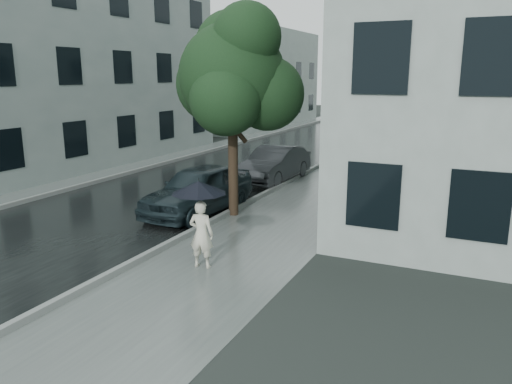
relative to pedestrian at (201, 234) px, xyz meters
The scene contains 15 objects.
ground 0.90m from the pedestrian, 77.86° to the left, with size 120.00×120.00×0.00m, color black.
sidewalk 12.45m from the pedestrian, 88.43° to the left, with size 3.50×60.00×0.01m, color slate.
kerb_near 12.53m from the pedestrian, 96.81° to the left, with size 0.15×60.00×0.15m, color slate.
asphalt_road 13.41m from the pedestrian, 111.86° to the left, with size 6.85×60.00×0.00m, color black.
kerb_far 15.06m from the pedestrian, 124.33° to the left, with size 0.15×60.00×0.15m, color slate.
sidewalk_far 15.60m from the pedestrian, 127.14° to the left, with size 1.70×60.00×0.01m, color #4C5451.
building_near 21.01m from the pedestrian, 74.40° to the left, with size 7.02×36.00×9.00m.
building_far_a 16.55m from the pedestrian, 148.38° to the left, with size 7.02×20.00×9.50m.
building_far_b 33.51m from the pedestrian, 114.21° to the left, with size 7.02×18.00×8.00m.
pedestrian is the anchor object (origin of this frame).
umbrella 1.08m from the pedestrian, 167.89° to the right, with size 1.37×1.37×1.11m.
street_tree 5.69m from the pedestrian, 107.52° to the left, with size 4.12×3.75×6.26m.
lamp_post 13.85m from the pedestrian, 93.19° to the left, with size 0.84×0.38×5.11m.
car_near 4.61m from the pedestrian, 122.14° to the left, with size 1.79×4.44×1.51m, color black.
car_far 9.61m from the pedestrian, 102.92° to the left, with size 1.50×4.30×1.42m, color #26292C.
Camera 1 is at (5.49, -9.56, 4.27)m, focal length 35.00 mm.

